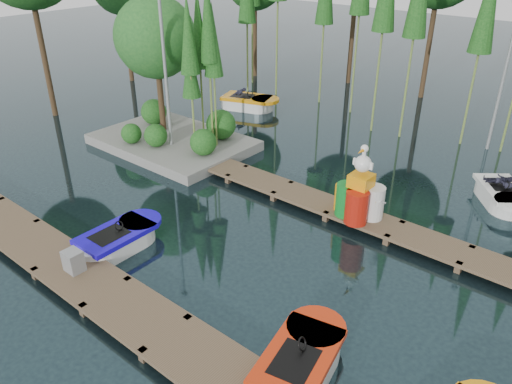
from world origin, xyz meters
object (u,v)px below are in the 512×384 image
Objects in this scene: yellow_barrel at (343,197)px; utility_cabinet at (73,261)px; boat_blue at (118,240)px; boat_yellow_far at (248,102)px; drum_cluster at (359,198)px; island at (167,67)px; boat_red at (299,364)px.

utility_cabinet is at bearing -117.04° from yellow_barrel.
boat_blue is at bearing 102.75° from utility_cabinet.
boat_yellow_far is 1.41× the size of drum_cluster.
yellow_barrel is (8.59, -0.79, -2.47)m from island.
boat_blue is 6.72m from yellow_barrel.
boat_red reaches higher than boat_blue.
boat_yellow_far is at bearing 122.53° from boat_red.
drum_cluster is at bearing -14.96° from yellow_barrel.
utility_cabinet reaches higher than boat_red.
boat_red is at bearing 10.49° from utility_cabinet.
boat_yellow_far is 5.79× the size of utility_cabinet.
island is at bearing 122.78° from utility_cabinet.
utility_cabinet is (5.53, -13.17, 0.27)m from boat_yellow_far.
utility_cabinet is at bearing -57.22° from island.
boat_yellow_far is at bearing 146.89° from drum_cluster.
boat_red is at bearing -4.63° from boat_blue.
utility_cabinet is at bearing -121.43° from drum_cluster.
utility_cabinet is 8.02m from drum_cluster.
boat_yellow_far is (-11.65, 12.04, 0.05)m from boat_red.
drum_cluster is at bearing -5.91° from island.
drum_cluster reaches higher than utility_cabinet.
drum_cluster is (-1.94, 5.71, 0.71)m from boat_red.
yellow_barrel reaches higher than utility_cabinet.
boat_red is (11.13, -6.66, -2.91)m from island.
island is 13.29m from boat_red.
boat_blue is at bearing 164.63° from boat_red.
utility_cabinet is at bearing -65.48° from boat_yellow_far.
boat_yellow_far reaches higher than boat_blue.
boat_yellow_far is at bearing 112.79° from utility_cabinet.
island is 6.12m from boat_yellow_far.
yellow_barrel is (3.93, 5.43, 0.45)m from boat_blue.
island is at bearing -82.78° from boat_yellow_far.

